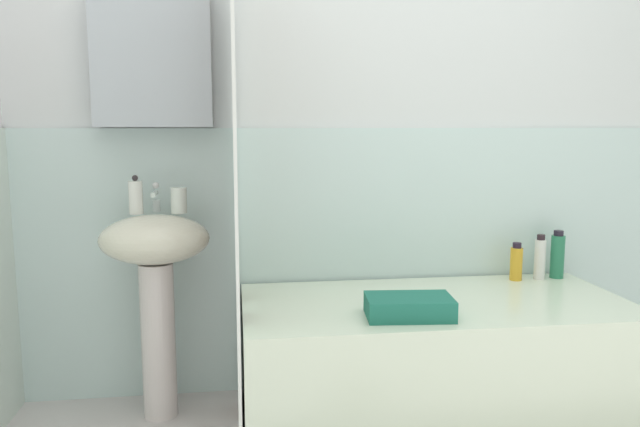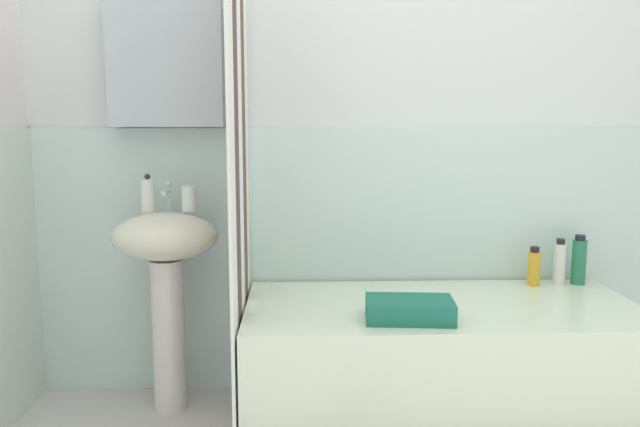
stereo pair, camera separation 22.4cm
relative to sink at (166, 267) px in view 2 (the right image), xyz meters
name	(u,v)px [view 2 (the right image)]	position (x,y,z in m)	size (l,w,h in m)	color
wall_back_tiled	(367,142)	(0.87, 0.23, 0.51)	(3.60, 0.18, 2.40)	silver
sink	(166,267)	(0.00, 0.00, 0.00)	(0.44, 0.34, 0.85)	silver
faucet	(168,196)	(0.00, 0.08, 0.29)	(0.03, 0.12, 0.12)	silver
soap_dispenser	(148,195)	(-0.07, 0.04, 0.30)	(0.06, 0.06, 0.16)	white
toothbrush_cup	(189,199)	(0.10, 0.04, 0.28)	(0.06, 0.06, 0.11)	white
bathtub	(440,364)	(1.13, -0.18, -0.37)	(1.56, 0.73, 0.51)	silver
shower_curtain	(240,181)	(0.33, -0.18, 0.37)	(0.01, 0.73, 2.00)	white
body_wash_bottle	(579,261)	(1.81, 0.11, -0.01)	(0.06, 0.06, 0.22)	#297854
lotion_bottle	(560,263)	(1.71, 0.09, -0.02)	(0.05, 0.05, 0.21)	white
conditioner_bottle	(534,267)	(1.60, 0.09, -0.04)	(0.06, 0.06, 0.17)	gold
towel_folded	(409,309)	(0.96, -0.38, -0.08)	(0.32, 0.19, 0.08)	#206B59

